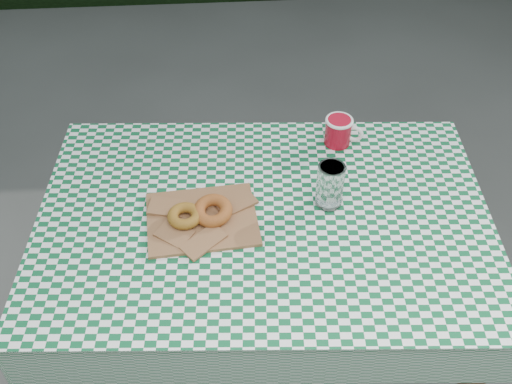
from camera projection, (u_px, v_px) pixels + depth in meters
table at (263, 302)px, 1.85m from camera, size 1.23×0.86×0.75m
tablecloth at (264, 216)px, 1.59m from camera, size 1.25×0.88×0.01m
paper_bag at (202, 218)px, 1.57m from camera, size 0.30×0.25×0.02m
bagel_front at (185, 216)px, 1.55m from camera, size 0.09×0.09×0.03m
bagel_back at (213, 211)px, 1.56m from camera, size 0.14×0.14×0.03m
coffee_mug at (338, 131)px, 1.78m from camera, size 0.20×0.20×0.09m
drinking_glass at (330, 185)px, 1.58m from camera, size 0.09×0.09×0.13m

